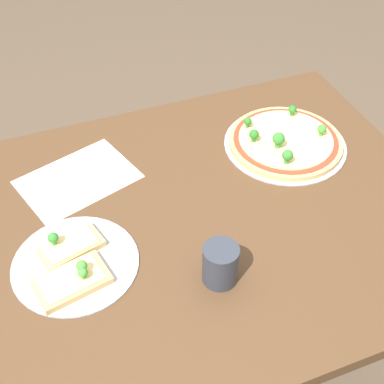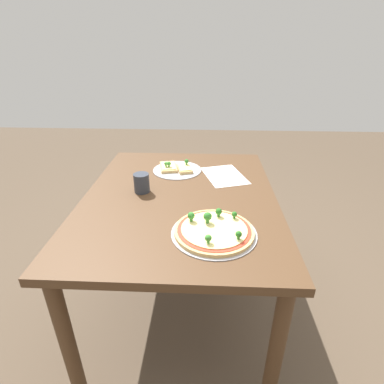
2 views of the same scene
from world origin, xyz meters
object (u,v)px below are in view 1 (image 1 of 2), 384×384
object	(u,v)px
pizza_tray_slice	(73,264)
drinking_cup	(220,264)
dining_table	(199,241)
pizza_tray_whole	(285,141)

from	to	relation	value
pizza_tray_slice	drinking_cup	world-z (taller)	drinking_cup
dining_table	drinking_cup	distance (m)	0.24
pizza_tray_whole	drinking_cup	size ratio (longest dim) A/B	3.53
pizza_tray_slice	drinking_cup	bearing A→B (deg)	-26.33
drinking_cup	pizza_tray_slice	bearing A→B (deg)	153.67
dining_table	pizza_tray_slice	distance (m)	0.33
dining_table	pizza_tray_slice	world-z (taller)	pizza_tray_slice
drinking_cup	dining_table	bearing A→B (deg)	81.63
pizza_tray_whole	pizza_tray_slice	distance (m)	0.66
pizza_tray_slice	drinking_cup	distance (m)	0.32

